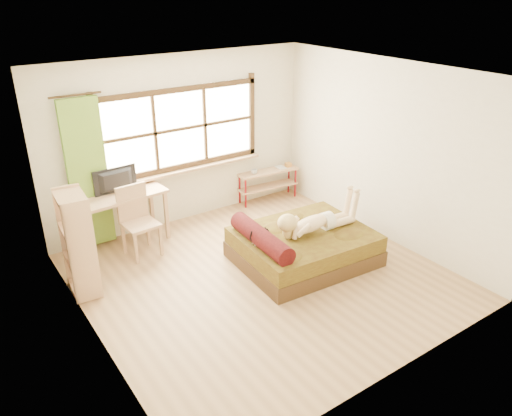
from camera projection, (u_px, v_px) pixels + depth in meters
floor at (262, 277)px, 6.79m from camera, size 4.50×4.50×0.00m
ceiling at (263, 75)px, 5.66m from camera, size 4.50×4.50×0.00m
wall_back at (181, 141)px, 7.91m from camera, size 4.50×0.00×4.50m
wall_front at (405, 261)px, 4.54m from camera, size 4.50×0.00×4.50m
wall_left at (82, 232)px, 5.06m from camera, size 0.00×4.50×4.50m
wall_right at (386, 152)px, 7.39m from camera, size 0.00×4.50×4.50m
window at (181, 132)px, 7.82m from camera, size 2.80×0.16×1.46m
curtain at (88, 175)px, 7.10m from camera, size 0.55×0.10×2.20m
bed at (301, 246)px, 7.06m from camera, size 1.92×1.58×0.69m
woman at (316, 213)px, 6.92m from camera, size 1.30×0.45×0.55m
kitten at (258, 236)px, 6.65m from camera, size 0.28×0.13×0.22m
desk at (121, 201)px, 7.34m from camera, size 1.36×0.70×0.82m
monitor at (117, 181)px, 7.25m from camera, size 0.66×0.13×0.38m
chair at (137, 217)px, 7.18m from camera, size 0.49×0.49×1.03m
pipe_shelf at (269, 178)px, 8.99m from camera, size 1.15×0.39×0.64m
cup at (254, 172)px, 8.75m from camera, size 0.12×0.12×0.09m
book at (277, 168)px, 9.02m from camera, size 0.17×0.22×0.02m
bookshelf at (78, 243)px, 6.21m from camera, size 0.38×0.62×1.36m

